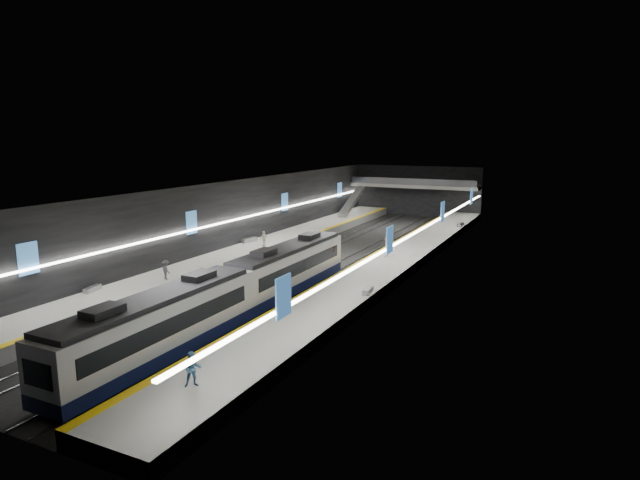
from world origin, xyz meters
The scene contains 26 objects.
ground centered at (0.00, 0.00, 0.00)m, with size 70.00×70.00×0.00m, color black.
ceiling centered at (0.00, 0.00, 8.00)m, with size 20.00×70.00×0.04m, color beige.
wall_left centered at (-10.00, 0.00, 4.00)m, with size 0.04×70.00×8.00m, color black.
wall_right centered at (10.00, 0.00, 4.00)m, with size 0.04×70.00×8.00m, color black.
wall_back centered at (0.00, 35.00, 4.00)m, with size 20.00×0.04×8.00m, color black.
platform_left centered at (-7.50, 0.00, 0.50)m, with size 5.00×70.00×1.00m, color slate.
tile_surface_left centered at (-7.50, 0.00, 1.01)m, with size 5.00×70.00×0.02m, color #ACACA7.
tactile_strip_left centered at (-5.30, 0.00, 1.02)m, with size 0.60×70.00×0.02m, color yellow.
platform_right centered at (7.50, 0.00, 0.50)m, with size 5.00×70.00×1.00m, color slate.
tile_surface_right centered at (7.50, 0.00, 1.01)m, with size 5.00×70.00×0.02m, color #ACACA7.
tactile_strip_right centered at (5.30, 0.00, 1.02)m, with size 0.60×70.00×0.02m, color yellow.
rails centered at (0.00, 0.00, 0.06)m, with size 6.52×70.00×0.12m.
train centered at (2.50, -18.75, 2.20)m, with size 2.69×30.05×3.60m.
ad_posters centered at (0.00, 1.00, 4.50)m, with size 19.94×53.50×2.20m.
cove_light_left centered at (-9.80, 0.00, 3.80)m, with size 0.25×68.60×0.12m, color white.
cove_light_right centered at (9.80, 0.00, 3.80)m, with size 0.25×68.60×0.12m, color white.
mezzanine_bridge centered at (0.00, 32.93, 5.04)m, with size 20.00×3.00×1.50m.
escalator centered at (-7.50, 26.00, 2.90)m, with size 1.20×8.00×0.60m, color #99999E.
bench_left_near centered at (-9.50, -20.37, 1.20)m, with size 0.45×1.63×0.40m, color #99999E.
bench_left_far centered at (-9.38, 1.02, 1.25)m, with size 0.56×2.01×0.49m, color #99999E.
bench_right_near centered at (9.50, -11.56, 1.21)m, with size 0.48×1.74×0.42m, color #99999E.
bench_right_far centered at (9.50, 22.32, 1.22)m, with size 0.51×1.84×0.45m, color #99999E.
passenger_right_a centered at (6.71, 0.86, 1.90)m, with size 0.66×0.43×1.81m, color #BD5B46.
passenger_right_b centered at (7.56, -29.51, 1.87)m, with size 0.84×0.66×1.73m, color #4F81AC.
passenger_left_a centered at (-6.78, -0.09, 1.82)m, with size 0.96×0.40×1.65m, color beige.
passenger_left_b centered at (-6.83, -15.20, 1.82)m, with size 1.06×0.61×1.64m, color #3F4046.
Camera 1 is at (23.19, -47.97, 12.64)m, focal length 30.00 mm.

